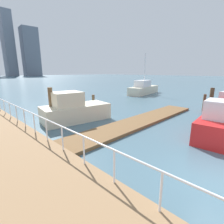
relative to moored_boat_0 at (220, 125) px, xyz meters
The scene contains 13 objects.
ground_plane 19.09m from the moored_boat_0, 102.19° to the left, with size 300.00×300.00×0.00m, color #476675.
floating_dock 4.97m from the moored_boat_0, 98.71° to the left, with size 13.57×2.00×0.18m, color brown.
boardwalk_railing 9.12m from the moored_boat_0, 142.02° to the left, with size 0.06×23.93×1.08m.
dock_piling_0 10.73m from the moored_boat_0, 118.13° to the left, with size 0.32×0.32×2.54m, color brown.
dock_piling_1 10.29m from the moored_boat_0, 92.95° to the left, with size 0.26×0.26×1.50m, color brown.
dock_piling_2 7.10m from the moored_boat_0, 22.70° to the left, with size 0.25×0.25×1.58m, color brown.
dock_piling_3 1.72m from the moored_boat_0, 34.53° to the left, with size 0.32×0.32×1.63m, color #473826.
dock_piling_5 2.96m from the moored_boat_0, 25.58° to the left, with size 0.26×0.26×2.54m, color #473826.
moored_boat_0 is the anchor object (origin of this frame).
moored_boat_1 9.41m from the moored_boat_0, 112.97° to the left, with size 5.19×2.89×2.21m.
moored_boat_3 18.97m from the moored_boat_0, 46.80° to the left, with size 7.62×3.32×6.45m.
skyline_tower_4 161.96m from the moored_boat_0, 78.41° to the left, with size 7.24×11.72×49.43m, color slate.
skyline_tower_5 156.24m from the moored_boat_0, 72.87° to the left, with size 12.23×10.80×38.06m, color slate.
Camera 1 is at (-6.27, -0.51, 3.62)m, focal length 26.69 mm.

